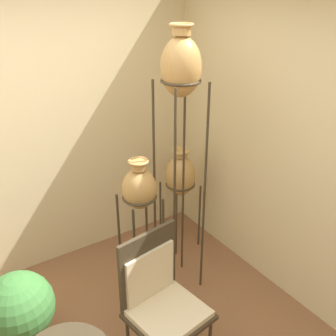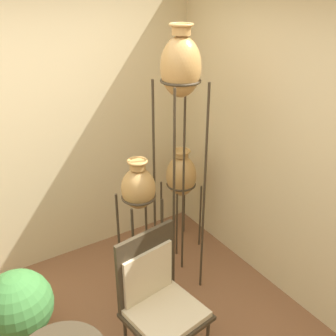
{
  "view_description": "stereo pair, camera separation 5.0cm",
  "coord_description": "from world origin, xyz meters",
  "px_view_note": "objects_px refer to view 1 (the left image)",
  "views": [
    {
      "loc": [
        -0.69,
        -1.59,
        2.53
      ],
      "look_at": [
        0.94,
        0.86,
        1.11
      ],
      "focal_mm": 42.0,
      "sensor_mm": 36.0,
      "label": 1
    },
    {
      "loc": [
        -0.65,
        -1.62,
        2.53
      ],
      "look_at": [
        0.94,
        0.86,
        1.11
      ],
      "focal_mm": 42.0,
      "sensor_mm": 36.0,
      "label": 2
    }
  ],
  "objects_px": {
    "vase_stand_medium": "(139,192)",
    "vase_stand_tall": "(181,76)",
    "chair": "(160,296)",
    "potted_plant": "(20,312)",
    "vase_stand_short": "(180,176)"
  },
  "relations": [
    {
      "from": "vase_stand_short",
      "to": "chair",
      "type": "relative_size",
      "value": 1.02
    },
    {
      "from": "vase_stand_tall",
      "to": "vase_stand_medium",
      "type": "bearing_deg",
      "value": -172.69
    },
    {
      "from": "vase_stand_tall",
      "to": "vase_stand_medium",
      "type": "height_order",
      "value": "vase_stand_tall"
    },
    {
      "from": "chair",
      "to": "potted_plant",
      "type": "xyz_separation_m",
      "value": [
        -0.8,
        0.61,
        -0.21
      ]
    },
    {
      "from": "vase_stand_tall",
      "to": "vase_stand_short",
      "type": "height_order",
      "value": "vase_stand_tall"
    },
    {
      "from": "vase_stand_medium",
      "to": "chair",
      "type": "height_order",
      "value": "vase_stand_medium"
    },
    {
      "from": "vase_stand_medium",
      "to": "vase_stand_tall",
      "type": "bearing_deg",
      "value": 7.31
    },
    {
      "from": "vase_stand_short",
      "to": "chair",
      "type": "height_order",
      "value": "vase_stand_short"
    },
    {
      "from": "vase_stand_medium",
      "to": "potted_plant",
      "type": "relative_size",
      "value": 1.98
    },
    {
      "from": "vase_stand_medium",
      "to": "potted_plant",
      "type": "distance_m",
      "value": 1.21
    },
    {
      "from": "vase_stand_short",
      "to": "potted_plant",
      "type": "relative_size",
      "value": 1.55
    },
    {
      "from": "vase_stand_short",
      "to": "potted_plant",
      "type": "distance_m",
      "value": 1.84
    },
    {
      "from": "vase_stand_short",
      "to": "potted_plant",
      "type": "bearing_deg",
      "value": -164.69
    },
    {
      "from": "chair",
      "to": "potted_plant",
      "type": "distance_m",
      "value": 1.03
    },
    {
      "from": "chair",
      "to": "vase_stand_medium",
      "type": "bearing_deg",
      "value": 64.85
    }
  ]
}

